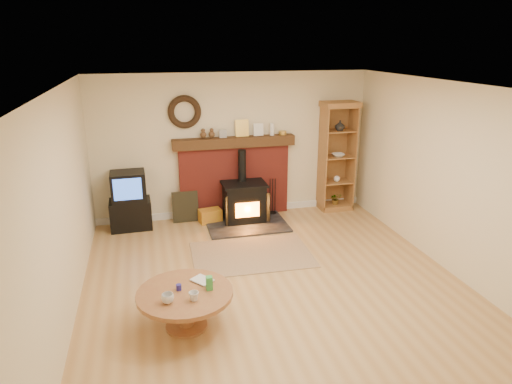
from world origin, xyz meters
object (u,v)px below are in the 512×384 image
object	(u,v)px
wood_stove	(245,203)
tv_unit	(130,202)
curio_cabinet	(336,157)
coffee_table	(185,298)

from	to	relation	value
wood_stove	tv_unit	size ratio (longest dim) A/B	1.38
wood_stove	curio_cabinet	size ratio (longest dim) A/B	0.68
tv_unit	coffee_table	size ratio (longest dim) A/B	0.94
wood_stove	tv_unit	world-z (taller)	wood_stove
curio_cabinet	coffee_table	world-z (taller)	curio_cabinet
wood_stove	tv_unit	distance (m)	1.99
wood_stove	curio_cabinet	bearing A→B (deg)	8.72
tv_unit	coffee_table	world-z (taller)	tv_unit
tv_unit	curio_cabinet	world-z (taller)	curio_cabinet
wood_stove	coffee_table	distance (m)	3.26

